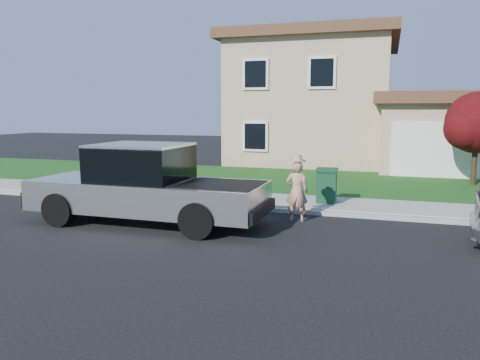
{
  "coord_description": "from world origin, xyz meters",
  "views": [
    {
      "loc": [
        4.06,
        -9.82,
        2.87
      ],
      "look_at": [
        0.69,
        0.82,
        1.2
      ],
      "focal_mm": 35.0,
      "sensor_mm": 36.0,
      "label": 1
    }
  ],
  "objects_px": {
    "woman": "(297,190)",
    "trash_bin": "(327,185)",
    "ornamental_tree": "(478,126)",
    "pickup_truck": "(146,187)"
  },
  "relations": [
    {
      "from": "woman",
      "to": "trash_bin",
      "type": "height_order",
      "value": "woman"
    },
    {
      "from": "woman",
      "to": "trash_bin",
      "type": "xyz_separation_m",
      "value": [
        0.51,
        2.05,
        -0.16
      ]
    },
    {
      "from": "ornamental_tree",
      "to": "pickup_truck",
      "type": "bearing_deg",
      "value": -135.75
    },
    {
      "from": "pickup_truck",
      "to": "woman",
      "type": "bearing_deg",
      "value": 21.1
    },
    {
      "from": "pickup_truck",
      "to": "ornamental_tree",
      "type": "bearing_deg",
      "value": 44.82
    },
    {
      "from": "ornamental_tree",
      "to": "woman",
      "type": "bearing_deg",
      "value": -125.92
    },
    {
      "from": "woman",
      "to": "ornamental_tree",
      "type": "relative_size",
      "value": 0.5
    },
    {
      "from": "pickup_truck",
      "to": "trash_bin",
      "type": "relative_size",
      "value": 6.15
    },
    {
      "from": "woman",
      "to": "ornamental_tree",
      "type": "bearing_deg",
      "value": -130.94
    },
    {
      "from": "woman",
      "to": "ornamental_tree",
      "type": "distance_m",
      "value": 9.22
    }
  ]
}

